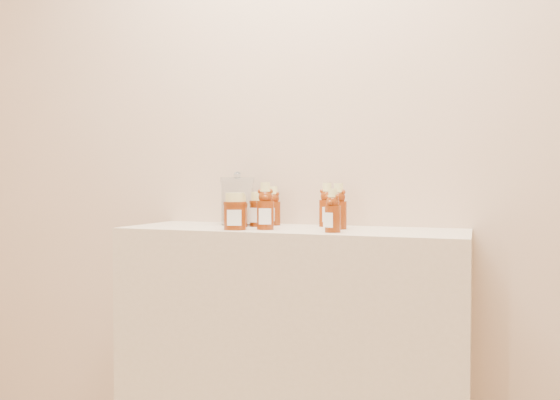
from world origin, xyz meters
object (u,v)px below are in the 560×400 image
at_px(display_table, 291,355).
at_px(bear_bottle_front_left, 265,203).
at_px(bear_bottle_back_left, 273,203).
at_px(honey_jar_left, 238,211).
at_px(glass_canister, 237,199).

xyz_separation_m(display_table, bear_bottle_front_left, (-0.07, -0.08, 0.54)).
distance_m(bear_bottle_back_left, honey_jar_left, 0.16).
relative_size(display_table, bear_bottle_back_left, 7.21).
height_order(display_table, bear_bottle_back_left, bear_bottle_back_left).
bearing_deg(honey_jar_left, bear_bottle_back_left, 37.37).
bearing_deg(bear_bottle_back_left, glass_canister, -160.02).
height_order(honey_jar_left, glass_canister, glass_canister).
bearing_deg(bear_bottle_front_left, display_table, 30.44).
relative_size(display_table, bear_bottle_front_left, 6.57).
xyz_separation_m(bear_bottle_back_left, glass_canister, (-0.14, -0.03, 0.02)).
xyz_separation_m(bear_bottle_front_left, honey_jar_left, (-0.13, 0.07, -0.03)).
distance_m(display_table, glass_canister, 0.61).
height_order(bear_bottle_front_left, glass_canister, glass_canister).
distance_m(bear_bottle_front_left, glass_canister, 0.24).
height_order(display_table, glass_canister, glass_canister).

